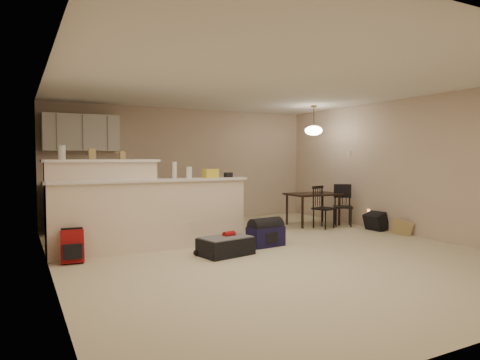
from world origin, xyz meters
TOP-DOWN VIEW (x-y plane):
  - room at (0.00, 0.00)m, footprint 7.00×7.02m
  - breakfast_bar at (-1.76, 0.98)m, footprint 3.08×0.58m
  - upper_cabinets at (-2.20, 3.32)m, footprint 1.40×0.34m
  - kitchen_counter at (-2.00, 3.19)m, footprint 1.80×0.60m
  - thermostat at (2.98, 1.55)m, footprint 0.02×0.12m
  - jar at (-2.76, 1.12)m, footprint 0.10×0.10m
  - cereal_box at (-2.34, 1.12)m, footprint 0.10×0.07m
  - small_box at (-1.90, 1.12)m, footprint 0.08×0.06m
  - bottle_a at (-1.15, 0.90)m, footprint 0.07×0.07m
  - bottle_b at (-0.93, 0.90)m, footprint 0.06×0.06m
  - bag_lump at (-0.54, 0.90)m, footprint 0.22×0.18m
  - pouch at (-0.21, 0.90)m, footprint 0.12×0.10m
  - extra_item_x at (-0.89, 0.90)m, footprint 0.06×0.06m
  - dining_table at (2.17, 1.72)m, footprint 1.09×0.74m
  - pendant_lamp at (2.17, 1.72)m, footprint 0.36×0.36m
  - dining_chair_near at (2.11, 1.28)m, footprint 0.46×0.45m
  - dining_chair_far at (2.63, 1.31)m, footprint 0.50×0.50m
  - suitcase at (-0.67, 0.07)m, footprint 0.82×0.62m
  - red_backpack at (-2.70, 0.61)m, footprint 0.31×0.21m
  - navy_duffel at (0.17, 0.33)m, footprint 0.60×0.37m
  - black_daypack at (2.85, 0.61)m, footprint 0.28×0.39m
  - cardboard_sheet at (2.85, -0.03)m, footprint 0.16×0.34m

SIDE VIEW (x-z plane):
  - suitcase at x=-0.67m, z-range 0.00..0.25m
  - cardboard_sheet at x=2.85m, z-range 0.00..0.28m
  - navy_duffel at x=0.17m, z-range 0.00..0.31m
  - black_daypack at x=2.85m, z-range 0.00..0.34m
  - red_backpack at x=-2.70m, z-range 0.00..0.44m
  - dining_chair_far at x=2.63m, z-range 0.00..0.84m
  - dining_chair_near at x=2.11m, z-range 0.00..0.84m
  - kitchen_counter at x=-2.00m, z-range 0.00..0.90m
  - dining_table at x=2.17m, z-range 0.25..0.92m
  - breakfast_bar at x=-1.76m, z-range -0.09..1.30m
  - pouch at x=-0.21m, z-range 1.09..1.17m
  - bag_lump at x=-0.54m, z-range 1.09..1.23m
  - bottle_b at x=-0.93m, z-range 1.09..1.27m
  - extra_item_x at x=-0.89m, z-range 1.09..1.27m
  - bottle_a at x=-1.15m, z-range 1.09..1.35m
  - room at x=0.00m, z-range 0.00..2.50m
  - small_box at x=-1.90m, z-range 1.39..1.51m
  - cereal_box at x=-2.34m, z-range 1.39..1.55m
  - jar at x=-2.76m, z-range 1.39..1.59m
  - thermostat at x=2.98m, z-range 1.44..1.56m
  - upper_cabinets at x=-2.20m, z-range 1.55..2.25m
  - pendant_lamp at x=2.17m, z-range 1.68..2.30m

